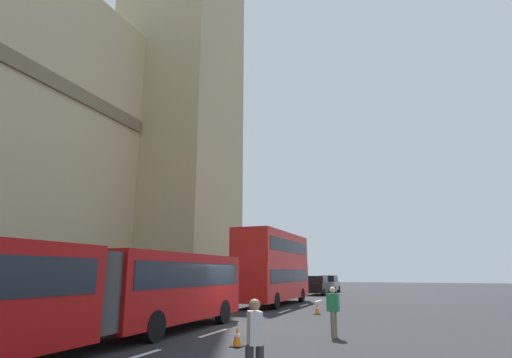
# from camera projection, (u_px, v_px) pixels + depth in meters

# --- Properties ---
(ground_plane) EXTENTS (160.00, 160.00, 0.00)m
(ground_plane) POSITION_uv_depth(u_px,v_px,m) (237.00, 326.00, 16.76)
(ground_plane) COLOR #262628
(lane_centre_marking) EXTENTS (39.00, 0.16, 0.01)m
(lane_centre_marking) POSITION_uv_depth(u_px,v_px,m) (257.00, 320.00, 19.01)
(lane_centre_marking) COLOR silver
(lane_centre_marking) RESTS_ON ground_plane
(articulated_bus) EXTENTS (17.60, 2.54, 2.90)m
(articulated_bus) POSITION_uv_depth(u_px,v_px,m) (81.00, 288.00, 11.62)
(articulated_bus) COLOR #B20F0F
(articulated_bus) RESTS_ON ground_plane
(double_decker_bus) EXTENTS (9.98, 2.54, 4.90)m
(double_decker_bus) POSITION_uv_depth(u_px,v_px,m) (274.00, 265.00, 28.24)
(double_decker_bus) COLOR red
(double_decker_bus) RESTS_ON ground_plane
(sedan_lead) EXTENTS (4.40, 1.86, 1.85)m
(sedan_lead) POSITION_uv_depth(u_px,v_px,m) (318.00, 285.00, 40.05)
(sedan_lead) COLOR black
(sedan_lead) RESTS_ON ground_plane
(sedan_trailing) EXTENTS (4.40, 1.86, 1.85)m
(sedan_trailing) POSITION_uv_depth(u_px,v_px,m) (329.00, 284.00, 45.43)
(sedan_trailing) COLOR gray
(sedan_trailing) RESTS_ON ground_plane
(traffic_cone_west) EXTENTS (0.36, 0.36, 0.58)m
(traffic_cone_west) POSITION_uv_depth(u_px,v_px,m) (237.00, 337.00, 12.13)
(traffic_cone_west) COLOR black
(traffic_cone_west) RESTS_ON ground_plane
(traffic_cone_middle) EXTENTS (0.36, 0.36, 0.58)m
(traffic_cone_middle) POSITION_uv_depth(u_px,v_px,m) (317.00, 309.00, 21.50)
(traffic_cone_middle) COLOR black
(traffic_cone_middle) RESTS_ON ground_plane
(pedestrian_near_cones) EXTENTS (0.47, 0.41, 1.69)m
(pedestrian_near_cones) POSITION_uv_depth(u_px,v_px,m) (255.00, 341.00, 7.59)
(pedestrian_near_cones) COLOR #333333
(pedestrian_near_cones) RESTS_ON ground_plane
(pedestrian_by_kerb) EXTENTS (0.36, 0.43, 1.69)m
(pedestrian_by_kerb) POSITION_uv_depth(u_px,v_px,m) (333.00, 310.00, 13.96)
(pedestrian_by_kerb) COLOR #726651
(pedestrian_by_kerb) RESTS_ON ground_plane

